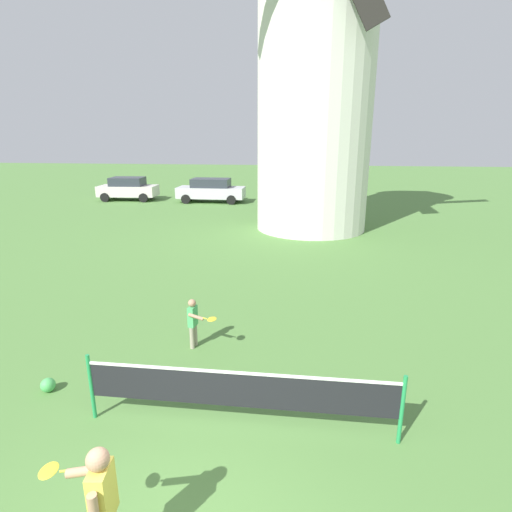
{
  "coord_description": "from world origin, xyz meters",
  "views": [
    {
      "loc": [
        1.29,
        -3.24,
        4.25
      ],
      "look_at": [
        0.43,
        3.83,
        2.14
      ],
      "focal_mm": 28.52,
      "sensor_mm": 36.0,
      "label": 1
    }
  ],
  "objects_px": {
    "windmill": "(317,44)",
    "parked_car_cream": "(128,188)",
    "player_far": "(194,320)",
    "parked_car_silver": "(211,190)",
    "stray_ball": "(48,385)",
    "tennis_net": "(240,390)",
    "player_near": "(102,503)"
  },
  "relations": [
    {
      "from": "player_near",
      "to": "parked_car_cream",
      "type": "distance_m",
      "value": 25.92
    },
    {
      "from": "windmill",
      "to": "parked_car_cream",
      "type": "relative_size",
      "value": 4.0
    },
    {
      "from": "player_far",
      "to": "stray_ball",
      "type": "relative_size",
      "value": 4.34
    },
    {
      "from": "tennis_net",
      "to": "player_far",
      "type": "relative_size",
      "value": 4.38
    },
    {
      "from": "player_near",
      "to": "stray_ball",
      "type": "distance_m",
      "value": 3.73
    },
    {
      "from": "windmill",
      "to": "parked_car_silver",
      "type": "height_order",
      "value": "windmill"
    },
    {
      "from": "tennis_net",
      "to": "player_far",
      "type": "xyz_separation_m",
      "value": [
        -1.33,
        2.36,
        -0.07
      ]
    },
    {
      "from": "stray_ball",
      "to": "player_far",
      "type": "bearing_deg",
      "value": 40.6
    },
    {
      "from": "player_far",
      "to": "parked_car_cream",
      "type": "distance_m",
      "value": 21.68
    },
    {
      "from": "windmill",
      "to": "parked_car_cream",
      "type": "distance_m",
      "value": 16.13
    },
    {
      "from": "tennis_net",
      "to": "parked_car_cream",
      "type": "distance_m",
      "value": 24.38
    },
    {
      "from": "tennis_net",
      "to": "player_far",
      "type": "distance_m",
      "value": 2.71
    },
    {
      "from": "tennis_net",
      "to": "parked_car_silver",
      "type": "height_order",
      "value": "parked_car_silver"
    },
    {
      "from": "player_far",
      "to": "stray_ball",
      "type": "xyz_separation_m",
      "value": [
        -2.12,
        -1.81,
        -0.48
      ]
    },
    {
      "from": "windmill",
      "to": "parked_car_silver",
      "type": "bearing_deg",
      "value": 131.82
    },
    {
      "from": "player_near",
      "to": "parked_car_silver",
      "type": "relative_size",
      "value": 0.33
    },
    {
      "from": "stray_ball",
      "to": "parked_car_silver",
      "type": "bearing_deg",
      "value": 95.25
    },
    {
      "from": "player_near",
      "to": "player_far",
      "type": "bearing_deg",
      "value": 94.11
    },
    {
      "from": "player_near",
      "to": "player_far",
      "type": "height_order",
      "value": "player_near"
    },
    {
      "from": "player_far",
      "to": "parked_car_cream",
      "type": "bearing_deg",
      "value": 117.14
    },
    {
      "from": "windmill",
      "to": "stray_ball",
      "type": "bearing_deg",
      "value": -108.55
    },
    {
      "from": "player_near",
      "to": "tennis_net",
      "type": "bearing_deg",
      "value": 65.22
    },
    {
      "from": "stray_ball",
      "to": "parked_car_silver",
      "type": "height_order",
      "value": "parked_car_silver"
    },
    {
      "from": "player_near",
      "to": "player_far",
      "type": "xyz_separation_m",
      "value": [
        -0.33,
        4.54,
        -0.22
      ]
    },
    {
      "from": "windmill",
      "to": "parked_car_cream",
      "type": "height_order",
      "value": "windmill"
    },
    {
      "from": "player_far",
      "to": "stray_ball",
      "type": "height_order",
      "value": "player_far"
    },
    {
      "from": "parked_car_silver",
      "to": "parked_car_cream",
      "type": "bearing_deg",
      "value": 178.53
    },
    {
      "from": "parked_car_cream",
      "to": "stray_ball",
      "type": "bearing_deg",
      "value": -69.79
    },
    {
      "from": "player_near",
      "to": "stray_ball",
      "type": "xyz_separation_m",
      "value": [
        -2.44,
        2.72,
        -0.7
      ]
    },
    {
      "from": "tennis_net",
      "to": "player_near",
      "type": "xyz_separation_m",
      "value": [
        -1.01,
        -2.18,
        0.14
      ]
    },
    {
      "from": "tennis_net",
      "to": "parked_car_silver",
      "type": "relative_size",
      "value": 1.06
    },
    {
      "from": "player_far",
      "to": "parked_car_silver",
      "type": "height_order",
      "value": "parked_car_silver"
    }
  ]
}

